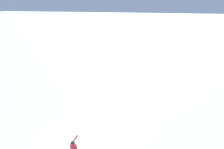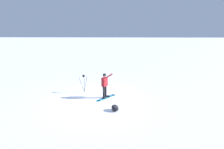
% 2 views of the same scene
% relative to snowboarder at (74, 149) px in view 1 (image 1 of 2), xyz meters
% --- Properties ---
extents(snowboarder, '(0.48, 0.79, 1.79)m').
position_rel_snowboarder_xyz_m(snowboarder, '(0.00, 0.00, 0.00)').
color(snowboarder, black).
rests_on(snowboarder, ground_plane).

